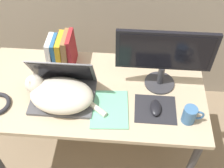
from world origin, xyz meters
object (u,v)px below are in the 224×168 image
at_px(laptop, 63,89).
at_px(external_monitor, 165,56).
at_px(mug, 190,115).
at_px(cat, 59,94).
at_px(book_row, 62,51).
at_px(computer_mouse, 156,108).
at_px(notepad, 109,109).

relative_size(laptop, external_monitor, 0.67).
bearing_deg(mug, cat, 174.47).
relative_size(external_monitor, book_row, 2.38).
xyz_separation_m(external_monitor, computer_mouse, (-0.03, -0.20, -0.21)).
distance_m(notepad, mug, 0.43).
bearing_deg(computer_mouse, laptop, 173.00).
distance_m(cat, mug, 0.71).
bearing_deg(laptop, cat, -99.27).
xyz_separation_m(laptop, external_monitor, (0.55, 0.13, 0.18)).
xyz_separation_m(cat, book_row, (-0.05, 0.32, 0.03)).
relative_size(laptop, cat, 0.76).
xyz_separation_m(book_row, mug, (0.76, -0.39, -0.05)).
bearing_deg(cat, laptop, 80.73).
distance_m(laptop, computer_mouse, 0.53).
bearing_deg(notepad, external_monitor, 37.28).
bearing_deg(computer_mouse, book_row, 150.06).
distance_m(cat, book_row, 0.33).
bearing_deg(notepad, computer_mouse, 4.16).
height_order(laptop, computer_mouse, laptop).
height_order(notepad, mug, mug).
relative_size(computer_mouse, notepad, 0.41).
distance_m(computer_mouse, book_row, 0.67).
relative_size(external_monitor, computer_mouse, 4.75).
distance_m(book_row, notepad, 0.49).
height_order(computer_mouse, mug, mug).
height_order(external_monitor, notepad, external_monitor).
bearing_deg(book_row, cat, -81.77).
bearing_deg(external_monitor, cat, -161.68).
distance_m(cat, notepad, 0.29).
bearing_deg(mug, book_row, 152.62).
height_order(laptop, book_row, laptop).
distance_m(laptop, external_monitor, 0.60).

